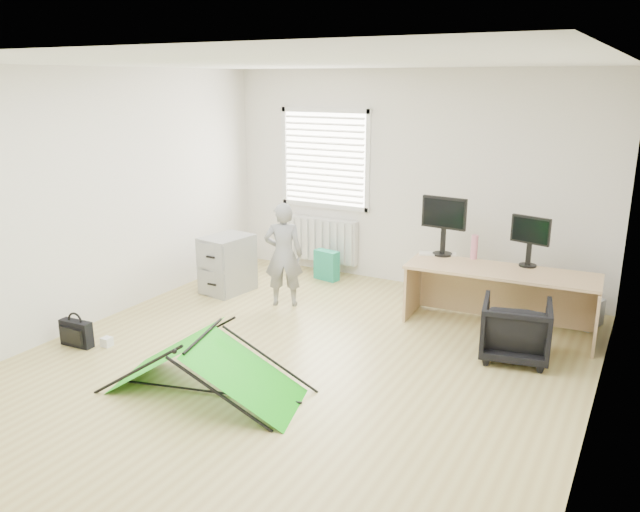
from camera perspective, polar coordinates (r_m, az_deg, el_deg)
The scene contains 17 objects.
ground at distance 5.94m, azimuth -1.89°, elevation -9.78°, with size 5.50×5.50×0.00m, color tan.
back_wall at distance 7.94m, azimuth 8.27°, elevation 6.87°, with size 5.00×0.02×2.70m, color silver.
window at distance 8.37m, azimuth 0.44°, elevation 8.87°, with size 1.20×0.06×1.20m, color silver.
radiator at distance 8.54m, azimuth 0.30°, elevation 1.50°, with size 1.00×0.12×0.60m, color silver.
desk at distance 6.84m, azimuth 16.04°, elevation -3.89°, with size 1.95×0.62×0.66m, color tan.
filing_cabinet at distance 7.84m, azimuth -8.46°, elevation -0.72°, with size 0.46×0.61×0.71m, color gray.
monitor_left at distance 7.09m, azimuth 11.22°, elevation 1.99°, with size 0.51×0.11×0.49m, color black.
monitor_right at distance 6.90m, azimuth 18.58°, elevation 0.69°, with size 0.42×0.09×0.40m, color black.
keyboard at distance 7.15m, azimuth 10.70°, elevation 0.20°, with size 0.41×0.14×0.02m, color beige.
thermos at distance 7.04m, azimuth 13.93°, elevation 0.80°, with size 0.07×0.07×0.27m, color #CD7288.
office_chair at distance 6.22m, azimuth 17.44°, elevation -6.44°, with size 0.62×0.64×0.58m, color black.
person at distance 7.22m, azimuth -3.35°, elevation 0.12°, with size 0.45×0.29×1.23m, color gray.
kite at distance 5.40m, azimuth -10.49°, elevation -9.73°, with size 1.69×0.75×0.52m, color #15B411, non-canonical shape.
storage_crate at distance 7.38m, azimuth 22.24°, elevation -4.57°, with size 0.51×0.36×0.29m, color #B3B9BC.
tote_bag at distance 8.25m, azimuth 0.61°, elevation -0.84°, with size 0.33×0.15×0.40m, color #1E9370.
laptop_bag at distance 6.71m, azimuth -21.37°, elevation -6.60°, with size 0.35×0.11×0.26m, color black.
white_box at distance 6.63m, azimuth -18.91°, elevation -7.44°, with size 0.09×0.09×0.09m, color silver.
Camera 1 is at (2.75, -4.59, 2.58)m, focal length 35.00 mm.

